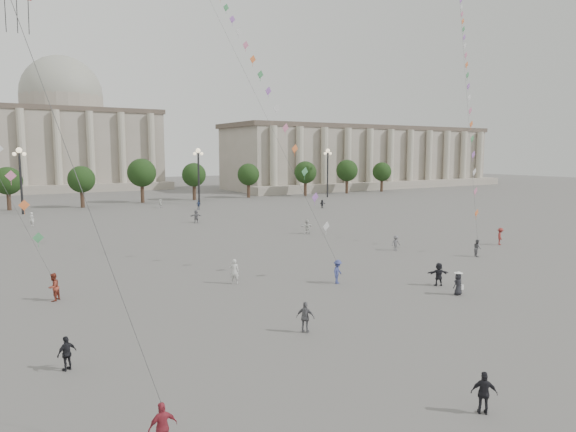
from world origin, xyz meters
TOP-DOWN VIEW (x-y plane):
  - ground at (0.00, 0.00)m, footprint 360.00×360.00m
  - hall_east at (75.00, 93.89)m, footprint 84.00×26.22m
  - hall_central at (0.00, 129.22)m, footprint 48.30×34.30m
  - tree_row at (0.00, 78.00)m, footprint 137.12×5.12m
  - lamp_post_mid_west at (-15.00, 70.00)m, footprint 2.00×0.90m
  - lamp_post_mid_east at (15.00, 70.00)m, footprint 2.00×0.90m
  - lamp_post_far_east at (45.00, 70.00)m, footprint 2.00×0.90m
  - person_crowd_0 at (11.64, 61.81)m, footprint 0.98×0.49m
  - person_crowd_3 at (8.00, 4.18)m, footprint 1.69×1.15m
  - person_crowd_4 at (6.86, 68.00)m, footprint 0.95×1.54m
  - person_crowd_6 at (14.88, 16.12)m, footprint 1.07×0.70m
  - person_crowd_7 at (13.05, 29.67)m, footprint 1.68×0.62m
  - person_crowd_8 at (26.75, 12.71)m, footprint 1.33×1.31m
  - person_crowd_9 at (31.28, 52.44)m, footprint 1.44×0.72m
  - person_crowd_10 at (-15.02, 54.36)m, footprint 0.80×0.81m
  - person_crowd_12 at (5.06, 45.92)m, footprint 1.75×0.85m
  - person_crowd_13 at (-4.78, 12.62)m, footprint 0.83×0.75m
  - tourist_0 at (-16.25, -6.07)m, footprint 1.01×0.45m
  - tourist_1 at (-5.04, -10.00)m, footprint 0.99×0.96m
  - tourist_3 at (-5.99, 0.95)m, footprint 1.01×1.03m
  - tourist_4 at (-18.00, 2.47)m, footprint 1.02×0.75m
  - kite_flyer_0 at (-17.08, 14.80)m, footprint 1.14×1.16m
  - kite_flyer_1 at (1.95, 8.61)m, footprint 1.36×1.20m
  - kite_flyer_2 at (19.44, 9.85)m, footprint 0.95×1.01m
  - hat_person at (7.26, 1.72)m, footprint 0.77×0.60m
  - dragon_kite at (-19.63, 0.99)m, footprint 2.85×4.15m
  - kite_train_east at (35.36, 25.86)m, footprint 30.32×29.96m

SIDE VIEW (x-z plane):
  - ground at x=0.00m, z-range 0.00..0.00m
  - person_crowd_9 at x=31.28m, z-range 0.00..1.49m
  - person_crowd_6 at x=14.88m, z-range 0.00..1.55m
  - person_crowd_4 at x=6.86m, z-range 0.00..1.58m
  - person_crowd_0 at x=11.64m, z-range 0.00..1.61m
  - tourist_4 at x=-18.00m, z-range 0.00..1.61m
  - hat_person at x=7.26m, z-range -0.02..1.67m
  - kite_flyer_2 at x=19.44m, z-range 0.00..1.66m
  - tourist_1 at x=-5.04m, z-range 0.00..1.66m
  - tourist_0 at x=-16.25m, z-range 0.00..1.70m
  - tourist_3 at x=-5.99m, z-range 0.00..1.74m
  - person_crowd_3 at x=8.00m, z-range 0.00..1.75m
  - person_crowd_7 at x=13.05m, z-range 0.00..1.78m
  - person_crowd_12 at x=5.06m, z-range 0.00..1.81m
  - kite_flyer_1 at x=1.95m, z-range 0.00..1.83m
  - person_crowd_8 at x=26.75m, z-range 0.00..1.84m
  - kite_flyer_0 at x=-17.08m, z-range 0.00..1.89m
  - person_crowd_10 at x=-15.02m, z-range 0.00..1.89m
  - person_crowd_13 at x=-4.78m, z-range 0.00..1.90m
  - tree_row at x=0.00m, z-range 1.39..9.39m
  - lamp_post_mid_west at x=-15.00m, z-range 2.03..12.68m
  - lamp_post_mid_east at x=15.00m, z-range 2.03..12.68m
  - lamp_post_far_east at x=45.00m, z-range 2.03..12.68m
  - hall_east at x=75.00m, z-range -0.17..17.03m
  - hall_central at x=0.00m, z-range -3.52..31.98m
  - dragon_kite at x=-19.63m, z-range 7.21..23.98m
  - kite_train_east at x=35.36m, z-range -5.85..53.36m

